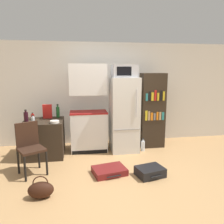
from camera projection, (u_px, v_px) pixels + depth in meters
ground_plane at (120, 177)px, 3.71m from camera, size 24.00×24.00×0.00m
wall_back at (112, 93)px, 5.46m from camera, size 6.40×0.10×2.45m
side_table at (44, 138)px, 4.61m from camera, size 0.80×0.77×0.76m
kitchen_hutch at (89, 112)px, 4.81m from camera, size 0.81×0.47×1.92m
refrigerator at (124, 115)px, 4.86m from camera, size 0.60×0.65×1.64m
microwave at (124, 71)px, 4.68m from camera, size 0.53×0.39×0.27m
bookshelf at (152, 111)px, 5.10m from camera, size 0.55×0.35×1.73m
bottle_wine_dark at (26, 116)px, 4.43m from camera, size 0.09×0.09×0.24m
bottle_ketchup_red at (33, 117)px, 4.63m from camera, size 0.07×0.07×0.14m
bottle_green_tall at (58, 112)px, 4.82m from camera, size 0.07×0.07×0.30m
bottle_clear_short at (33, 120)px, 4.32m from camera, size 0.07×0.07×0.15m
bowl at (55, 122)px, 4.31m from camera, size 0.18×0.18×0.05m
cereal_box at (47, 111)px, 4.73m from camera, size 0.19×0.07×0.30m
chair at (29, 144)px, 3.78m from camera, size 0.55×0.55×0.90m
suitcase_large_flat at (109, 171)px, 3.83m from camera, size 0.63×0.52×0.11m
suitcase_small_flat at (150, 172)px, 3.74m from camera, size 0.52×0.44×0.15m
handbag at (41, 190)px, 3.08m from camera, size 0.36×0.20×0.33m
water_bottle_front at (143, 146)px, 4.91m from camera, size 0.08×0.08×0.29m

